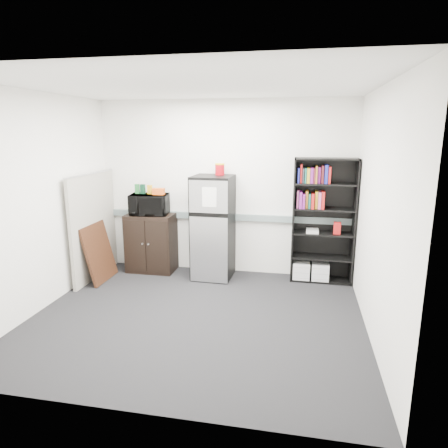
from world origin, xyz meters
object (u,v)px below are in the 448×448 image
microwave (149,204)px  bookshelf (322,218)px  cubicle_partition (94,226)px  refrigerator (213,227)px  cabinet (151,243)px

microwave → bookshelf: bearing=-6.3°
cubicle_partition → microwave: 0.90m
cubicle_partition → refrigerator: size_ratio=1.03×
cubicle_partition → cabinet: (0.75, 0.42, -0.34)m
bookshelf → cubicle_partition: (-3.41, -0.49, -0.16)m
microwave → refrigerator: bearing=-11.6°
microwave → refrigerator: 1.09m
cubicle_partition → cabinet: bearing=29.3°
bookshelf → cabinet: size_ratio=1.97×
bookshelf → microwave: size_ratio=3.17×
refrigerator → cubicle_partition: bearing=-167.5°
cabinet → microwave: microwave is taller
cabinet → microwave: (0.00, -0.02, 0.63)m
bookshelf → cabinet: bookshelf is taller
bookshelf → microwave: (-2.66, -0.08, 0.13)m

